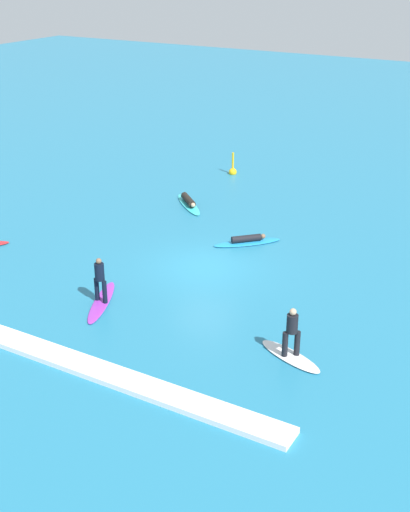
{
  "coord_description": "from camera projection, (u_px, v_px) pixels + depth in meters",
  "views": [
    {
      "loc": [
        12.57,
        -21.74,
        11.75
      ],
      "look_at": [
        0.0,
        0.0,
        0.5
      ],
      "focal_mm": 48.08,
      "sensor_mm": 36.0,
      "label": 1
    }
  ],
  "objects": [
    {
      "name": "wave_crest",
      "position": [
        73.0,
        362.0,
        21.2
      ],
      "size": [
        14.79,
        0.9,
        0.18
      ],
      "primitive_type": "cube",
      "color": "white",
      "rests_on": "ground_plane"
    },
    {
      "name": "surfer_on_purple_board",
      "position": [
        101.0,
        291.0,
        24.72
      ],
      "size": [
        1.84,
        3.22,
        1.78
      ],
      "rotation": [
        0.0,
        0.0,
        5.13
      ],
      "color": "purple",
      "rests_on": "ground_plane"
    },
    {
      "name": "surfer_on_teal_board",
      "position": [
        189.0,
        202.0,
        34.38
      ],
      "size": [
        2.85,
        2.69,
        0.45
      ],
      "rotation": [
        0.0,
        0.0,
        5.54
      ],
      "color": "#33C6CC",
      "rests_on": "ground_plane"
    },
    {
      "name": "surfer_on_white_board",
      "position": [
        291.0,
        344.0,
        21.39
      ],
      "size": [
        2.53,
        1.51,
        1.75
      ],
      "rotation": [
        0.0,
        0.0,
        5.92
      ],
      "color": "white",
      "rests_on": "ground_plane"
    },
    {
      "name": "ground_plane",
      "position": [
        205.0,
        267.0,
        27.72
      ],
      "size": [
        120.0,
        120.0,
        0.0
      ],
      "primitive_type": "plane",
      "color": "teal",
      "rests_on": "ground"
    },
    {
      "name": "surfer_on_blue_board",
      "position": [
        247.0,
        241.0,
        29.93
      ],
      "size": [
        2.67,
        2.69,
        0.39
      ],
      "rotation": [
        0.0,
        0.0,
        0.79
      ],
      "color": "#1E8CD1",
      "rests_on": "ground_plane"
    },
    {
      "name": "marker_buoy",
      "position": [
        233.0,
        171.0,
        39.17
      ],
      "size": [
        0.46,
        0.46,
        1.37
      ],
      "color": "yellow",
      "rests_on": "ground_plane"
    }
  ]
}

